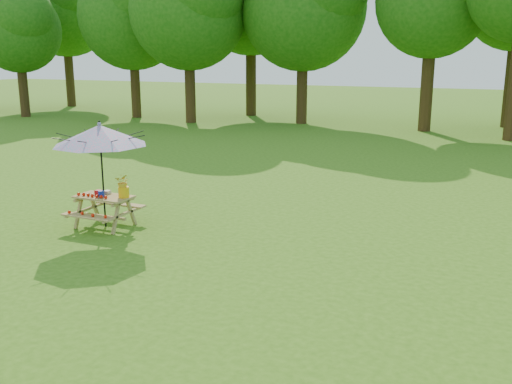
% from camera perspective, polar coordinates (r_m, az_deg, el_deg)
% --- Properties ---
extents(picnic_table, '(1.20, 1.32, 0.67)m').
position_cam_1_polar(picnic_table, '(12.43, -14.88, -1.92)').
color(picnic_table, '#A18649').
rests_on(picnic_table, ground).
extents(patio_umbrella, '(2.37, 2.37, 2.25)m').
position_cam_1_polar(patio_umbrella, '(12.11, -15.34, 5.50)').
color(patio_umbrella, black).
rests_on(patio_umbrella, ground).
extents(produce_bins, '(0.31, 0.40, 0.13)m').
position_cam_1_polar(produce_bins, '(12.39, -15.17, -0.09)').
color(produce_bins, '#B00E14').
rests_on(produce_bins, picnic_table).
extents(tomatoes_row, '(0.77, 0.13, 0.07)m').
position_cam_1_polar(tomatoes_row, '(12.30, -16.05, -0.33)').
color(tomatoes_row, red).
rests_on(tomatoes_row, picnic_table).
extents(flower_bucket, '(0.36, 0.34, 0.50)m').
position_cam_1_polar(flower_bucket, '(12.07, -13.13, 0.70)').
color(flower_bucket, '#FFB50D').
rests_on(flower_bucket, picnic_table).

